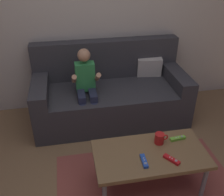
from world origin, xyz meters
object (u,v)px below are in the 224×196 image
(game_remote_red_center, at_px, (172,159))
(game_remote_lime_far_corner, at_px, (178,138))
(couch, at_px, (110,94))
(person_seated_on_couch, at_px, (86,86))
(coffee_table, at_px, (150,156))
(game_remote_blue_near_edge, at_px, (144,161))
(coffee_mug, at_px, (160,138))

(game_remote_red_center, bearing_deg, game_remote_lime_far_corner, 57.50)
(couch, height_order, person_seated_on_couch, person_seated_on_couch)
(coffee_table, distance_m, game_remote_lime_far_corner, 0.31)
(game_remote_red_center, bearing_deg, coffee_table, 138.93)
(coffee_table, relative_size, game_remote_red_center, 6.86)
(couch, distance_m, game_remote_blue_near_edge, 1.27)
(coffee_mug, bearing_deg, coffee_table, -136.66)
(person_seated_on_couch, relative_size, game_remote_red_center, 6.88)
(game_remote_blue_near_edge, relative_size, coffee_mug, 1.20)
(coffee_mug, bearing_deg, game_remote_lime_far_corner, 3.66)
(couch, relative_size, coffee_mug, 14.98)
(game_remote_red_center, relative_size, game_remote_lime_far_corner, 0.94)
(couch, relative_size, game_remote_red_center, 13.10)
(coffee_table, height_order, game_remote_lime_far_corner, game_remote_lime_far_corner)
(game_remote_blue_near_edge, height_order, game_remote_red_center, same)
(person_seated_on_couch, bearing_deg, coffee_mug, -59.04)
(couch, bearing_deg, game_remote_lime_far_corner, -68.97)
(coffee_table, relative_size, game_remote_blue_near_edge, 6.55)
(coffee_table, bearing_deg, game_remote_blue_near_edge, -131.42)
(game_remote_lime_far_corner, bearing_deg, game_remote_red_center, -122.50)
(couch, bearing_deg, coffee_table, -84.04)
(game_remote_lime_far_corner, bearing_deg, game_remote_blue_near_edge, -150.19)
(person_seated_on_couch, distance_m, coffee_table, 1.09)
(game_remote_blue_near_edge, bearing_deg, coffee_table, 48.58)
(game_remote_red_center, bearing_deg, person_seated_on_couch, 116.58)
(person_seated_on_couch, relative_size, game_remote_blue_near_edge, 6.57)
(game_remote_lime_far_corner, relative_size, coffee_mug, 1.21)
(game_remote_blue_near_edge, bearing_deg, game_remote_lime_far_corner, 29.81)
(coffee_table, height_order, game_remote_red_center, game_remote_red_center)
(person_seated_on_couch, bearing_deg, game_remote_red_center, -63.42)
(couch, height_order, game_remote_lime_far_corner, couch)
(couch, bearing_deg, coffee_mug, -77.64)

